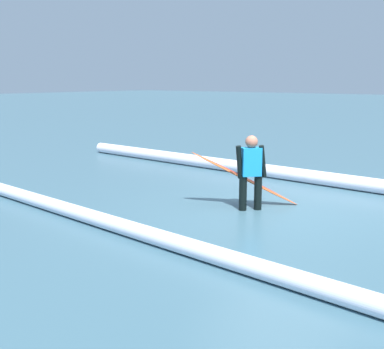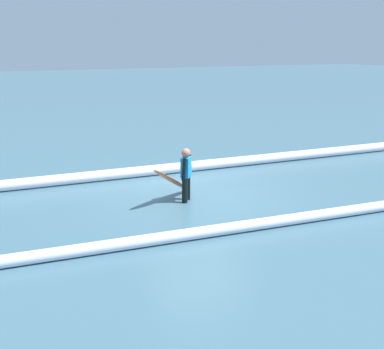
{
  "view_description": "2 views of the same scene",
  "coord_description": "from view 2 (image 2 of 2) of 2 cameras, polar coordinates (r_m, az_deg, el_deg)",
  "views": [
    {
      "loc": [
        -4.1,
        7.67,
        2.31
      ],
      "look_at": [
        0.71,
        1.59,
        0.83
      ],
      "focal_mm": 46.93,
      "sensor_mm": 36.0,
      "label": 1
    },
    {
      "loc": [
        5.9,
        11.26,
        3.81
      ],
      "look_at": [
        0.73,
        0.98,
        0.89
      ],
      "focal_mm": 48.18,
      "sensor_mm": 36.0,
      "label": 2
    }
  ],
  "objects": [
    {
      "name": "ground_plane",
      "position": [
        13.27,
        0.9,
        -2.46
      ],
      "size": [
        137.26,
        137.26,
        0.0
      ],
      "primitive_type": "plane",
      "color": "#3F6474"
    },
    {
      "name": "surfboard",
      "position": [
        12.85,
        -2.16,
        -0.7
      ],
      "size": [
        1.71,
        1.5,
        1.04
      ],
      "color": "#E55926",
      "rests_on": "ground_plane"
    },
    {
      "name": "surfer",
      "position": [
        12.7,
        -0.66,
        0.27
      ],
      "size": [
        0.37,
        0.52,
        1.34
      ],
      "rotation": [
        0.0,
        0.0,
        4.0
      ],
      "color": "black",
      "rests_on": "ground_plane"
    },
    {
      "name": "wave_crest_foreground",
      "position": [
        15.73,
        -1.33,
        0.78
      ],
      "size": [
        17.4,
        1.1,
        0.31
      ],
      "primitive_type": "cylinder",
      "rotation": [
        0.0,
        1.57,
        -0.05
      ],
      "color": "white",
      "rests_on": "ground_plane"
    },
    {
      "name": "wave_crest_midground",
      "position": [
        10.82,
        5.46,
        -5.77
      ],
      "size": [
        22.46,
        2.0,
        0.24
      ],
      "primitive_type": "cylinder",
      "rotation": [
        0.0,
        1.57,
        -0.08
      ],
      "color": "white",
      "rests_on": "ground_plane"
    }
  ]
}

